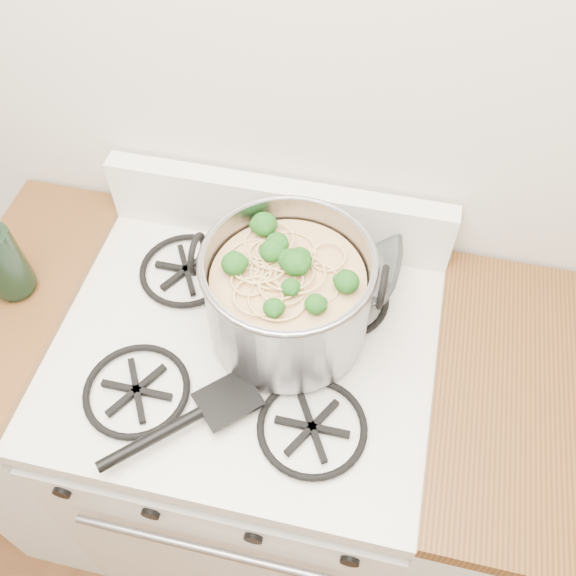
{
  "coord_description": "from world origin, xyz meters",
  "views": [
    {
      "loc": [
        0.24,
        0.62,
        2.0
      ],
      "look_at": [
        0.08,
        1.32,
        1.05
      ],
      "focal_mm": 40.0,
      "sensor_mm": 36.0,
      "label": 1
    }
  ],
  "objects_px": {
    "stock_pot": "(288,296)",
    "glass_bowl": "(324,263)",
    "gas_range": "(254,441)",
    "spatula": "(228,398)"
  },
  "relations": [
    {
      "from": "stock_pot",
      "to": "glass_bowl",
      "type": "xyz_separation_m",
      "value": [
        0.04,
        0.16,
        -0.08
      ]
    },
    {
      "from": "gas_range",
      "to": "glass_bowl",
      "type": "relative_size",
      "value": 7.26
    },
    {
      "from": "stock_pot",
      "to": "spatula",
      "type": "relative_size",
      "value": 1.14
    },
    {
      "from": "stock_pot",
      "to": "glass_bowl",
      "type": "bearing_deg",
      "value": 75.44
    },
    {
      "from": "gas_range",
      "to": "stock_pot",
      "type": "distance_m",
      "value": 0.6
    },
    {
      "from": "stock_pot",
      "to": "spatula",
      "type": "xyz_separation_m",
      "value": [
        -0.07,
        -0.19,
        -0.09
      ]
    },
    {
      "from": "gas_range",
      "to": "glass_bowl",
      "type": "height_order",
      "value": "glass_bowl"
    },
    {
      "from": "gas_range",
      "to": "stock_pot",
      "type": "height_order",
      "value": "stock_pot"
    },
    {
      "from": "stock_pot",
      "to": "glass_bowl",
      "type": "distance_m",
      "value": 0.19
    },
    {
      "from": "glass_bowl",
      "to": "spatula",
      "type": "bearing_deg",
      "value": -107.88
    }
  ]
}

